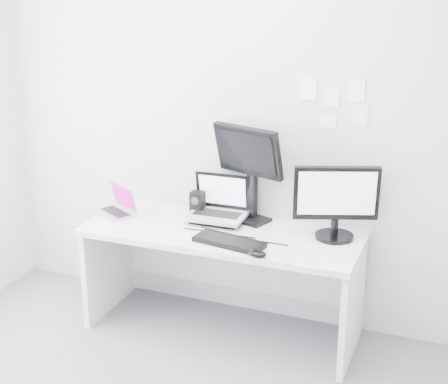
{
  "coord_description": "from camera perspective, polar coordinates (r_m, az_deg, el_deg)",
  "views": [
    {
      "loc": [
        1.46,
        -2.48,
        2.33
      ],
      "look_at": [
        0.02,
        1.23,
        1.0
      ],
      "focal_mm": 53.35,
      "sensor_mm": 36.0,
      "label": 1
    }
  ],
  "objects": [
    {
      "name": "back_wall",
      "position": [
        4.44,
        1.5,
        5.74
      ],
      "size": [
        3.6,
        0.0,
        3.6
      ],
      "primitive_type": "plane",
      "rotation": [
        1.57,
        0.0,
        0.0
      ],
      "color": "#BBBEC0",
      "rests_on": "ground"
    },
    {
      "name": "wall_note_4",
      "position": [
        4.21,
        11.54,
        6.51
      ],
      "size": [
        0.1,
        0.0,
        0.14
      ],
      "primitive_type": "cube",
      "color": "white",
      "rests_on": "back_wall"
    },
    {
      "name": "keyboard",
      "position": [
        4.09,
        0.43,
        -4.32
      ],
      "size": [
        0.47,
        0.23,
        0.03
      ],
      "primitive_type": "cube",
      "rotation": [
        0.0,
        0.0,
        -0.17
      ],
      "color": "black",
      "rests_on": "desk"
    },
    {
      "name": "speaker",
      "position": [
        4.54,
        -2.28,
        -1.0
      ],
      "size": [
        0.11,
        0.11,
        0.17
      ],
      "primitive_type": "cube",
      "rotation": [
        0.0,
        0.0,
        0.41
      ],
      "color": "black",
      "rests_on": "desk"
    },
    {
      "name": "dell_laptop",
      "position": [
        4.39,
        -0.67,
        -0.65
      ],
      "size": [
        0.39,
        0.31,
        0.32
      ],
      "primitive_type": "cube",
      "rotation": [
        0.0,
        0.0,
        0.02
      ],
      "color": "#B0B2B7",
      "rests_on": "desk"
    },
    {
      "name": "wall_note_0",
      "position": [
        4.25,
        7.28,
        8.74
      ],
      "size": [
        0.1,
        0.0,
        0.14
      ],
      "primitive_type": "cube",
      "color": "white",
      "rests_on": "back_wall"
    },
    {
      "name": "wall_note_2",
      "position": [
        4.19,
        11.3,
        8.52
      ],
      "size": [
        0.1,
        0.0,
        0.14
      ],
      "primitive_type": "cube",
      "color": "white",
      "rests_on": "back_wall"
    },
    {
      "name": "rear_monitor",
      "position": [
        4.37,
        2.22,
        1.68
      ],
      "size": [
        0.53,
        0.33,
        0.67
      ],
      "primitive_type": "cube",
      "rotation": [
        0.0,
        0.0,
        -0.32
      ],
      "color": "black",
      "rests_on": "desk"
    },
    {
      "name": "desk",
      "position": [
        4.46,
        -0.15,
        -7.66
      ],
      "size": [
        1.8,
        0.7,
        0.73
      ],
      "primitive_type": "cube",
      "color": "silver",
      "rests_on": "ground"
    },
    {
      "name": "wall_note_3",
      "position": [
        4.26,
        8.87,
        5.95
      ],
      "size": [
        0.11,
        0.0,
        0.08
      ],
      "primitive_type": "cube",
      "color": "white",
      "rests_on": "back_wall"
    },
    {
      "name": "mouse",
      "position": [
        3.93,
        2.83,
        -5.26
      ],
      "size": [
        0.13,
        0.09,
        0.04
      ],
      "primitive_type": "ellipsoid",
      "rotation": [
        0.0,
        0.0,
        -0.16
      ],
      "color": "black",
      "rests_on": "desk"
    },
    {
      "name": "wall_note_1",
      "position": [
        4.23,
        9.25,
        8.04
      ],
      "size": [
        0.09,
        0.0,
        0.13
      ],
      "primitive_type": "cube",
      "color": "white",
      "rests_on": "back_wall"
    },
    {
      "name": "macbook",
      "position": [
        4.6,
        -9.47,
        -0.67
      ],
      "size": [
        0.36,
        0.33,
        0.22
      ],
      "primitive_type": "cube",
      "rotation": [
        0.0,
        0.0,
        -0.53
      ],
      "color": "#BCBCC1",
      "rests_on": "desk"
    },
    {
      "name": "samsung_monitor",
      "position": [
        4.16,
        9.59,
        -0.83
      ],
      "size": [
        0.58,
        0.41,
        0.48
      ],
      "primitive_type": "cube",
      "rotation": [
        0.0,
        0.0,
        0.35
      ],
      "color": "black",
      "rests_on": "desk"
    }
  ]
}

